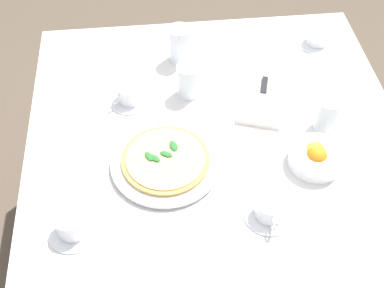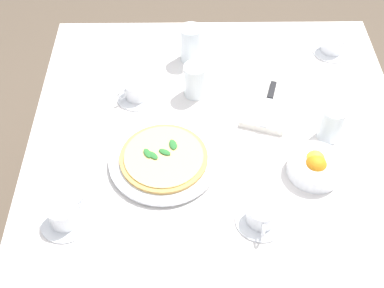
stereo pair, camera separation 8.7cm
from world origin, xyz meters
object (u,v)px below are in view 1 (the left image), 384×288
Objects in this scene: pizza at (166,159)px; water_glass_near_left at (327,117)px; water_glass_left_edge at (180,46)px; coffee_cup_near_right at (318,37)px; coffee_cup_back_corner at (130,94)px; coffee_cup_right_edge at (72,225)px; citrus_bowl at (316,157)px; pizza_plate at (166,162)px; coffee_cup_center_back at (270,210)px; water_glass_far_left at (188,82)px; napkin_folded at (263,99)px; dinner_knife at (263,97)px.

water_glass_near_left is (-0.09, 0.47, 0.02)m from pizza.
pizza is at bearing -78.99° from water_glass_near_left.
coffee_cup_near_right is at bearing 94.16° from water_glass_left_edge.
coffee_cup_back_corner is 0.25m from water_glass_left_edge.
citrus_bowl is at bearing 103.00° from coffee_cup_right_edge.
citrus_bowl is at bearing -26.11° from water_glass_near_left.
coffee_cup_right_edge is 0.67m from citrus_bowl.
coffee_cup_center_back is (0.19, 0.25, 0.01)m from pizza_plate.
coffee_cup_center_back is at bearing 18.60° from water_glass_far_left.
pizza_plate is at bearing -36.93° from napkin_folded.
water_glass_far_left is 0.43m from water_glass_near_left.
water_glass_far_left is 0.44× the size of napkin_folded.
coffee_cup_center_back is (0.19, 0.25, 0.00)m from pizza.
napkin_folded is (-0.22, 0.31, -0.00)m from pizza_plate.
water_glass_near_left is at bearing 141.75° from coffee_cup_center_back.
coffee_cup_center_back is 0.69× the size of dinner_knife.
pizza_plate is at bearing -127.61° from coffee_cup_center_back.
water_glass_near_left is (-0.28, 0.22, 0.02)m from coffee_cup_center_back.
pizza_plate is 2.83× the size of water_glass_near_left.
water_glass_near_left is at bearing 153.89° from citrus_bowl.
pizza is 0.31m from coffee_cup_center_back.
water_glass_far_left is (0.17, 0.01, -0.00)m from water_glass_left_edge.
coffee_cup_right_edge is 0.49m from coffee_cup_center_back.
pizza is at bearing -95.12° from citrus_bowl.
water_glass_far_left is (-0.28, 0.09, 0.04)m from pizza_plate.
napkin_folded is (-0.41, 0.07, -0.02)m from coffee_cup_center_back.
coffee_cup_center_back is 0.41m from dinner_knife.
coffee_cup_back_corner reaches higher than coffee_cup_center_back.
water_glass_far_left is 0.23m from dinner_knife.
pizza_plate is 1.22× the size of napkin_folded.
water_glass_near_left is at bearing 101.01° from pizza.
water_glass_far_left is 1.01× the size of water_glass_near_left.
pizza is 1.87× the size of coffee_cup_near_right.
coffee_cup_back_corner is 0.18m from water_glass_far_left.
coffee_cup_right_edge is 0.57m from water_glass_far_left.
pizza is 1.62× the size of citrus_bowl.
dinner_knife is at bearing -42.46° from coffee_cup_near_right.
water_glass_near_left is at bearing 47.80° from water_glass_left_edge.
coffee_cup_right_edge is at bearing -52.39° from pizza_plate.
water_glass_left_edge is at bearing 169.90° from pizza.
water_glass_left_edge is at bearing -116.16° from napkin_folded.
water_glass_near_left is at bearing 63.95° from water_glass_far_left.
dinner_knife reaches higher than pizza_plate.
pizza is 1.87× the size of coffee_cup_right_edge.
coffee_cup_right_edge is 0.87× the size of citrus_bowl.
water_glass_left_edge is (-0.18, 0.17, 0.03)m from coffee_cup_back_corner.
water_glass_far_left is at bearing -116.05° from water_glass_near_left.
coffee_cup_near_right reaches higher than coffee_cup_center_back.
coffee_cup_back_corner is 0.59m from water_glass_near_left.
coffee_cup_right_edge is at bearing -68.67° from water_glass_near_left.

